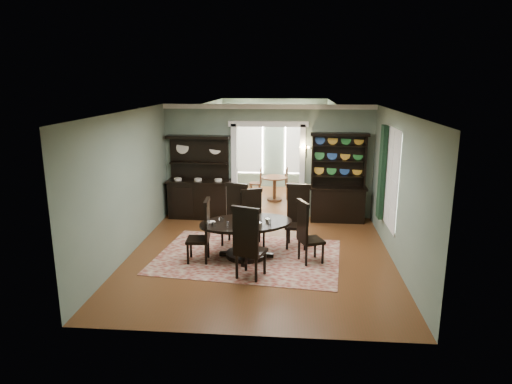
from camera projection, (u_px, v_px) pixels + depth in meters
room at (260, 184)px, 9.20m from camera, size 5.51×6.01×3.01m
parlor at (273, 147)px, 14.52m from camera, size 3.51×3.50×3.01m
doorway_trim at (268, 157)px, 12.05m from camera, size 2.08×0.25×2.57m
right_window at (387, 176)px, 9.83m from camera, size 0.15×1.47×2.12m
wall_sconce at (305, 148)px, 11.76m from camera, size 0.27×0.21×0.21m
rug at (248, 256)px, 9.58m from camera, size 4.03×3.05×0.01m
dining_table at (246, 233)px, 9.45m from camera, size 2.29×2.29×0.77m
centerpiece at (242, 218)px, 9.43m from camera, size 1.34×0.86×0.22m
chair_far_left at (235, 212)px, 10.22m from camera, size 0.62×0.60×1.37m
chair_far_mid at (253, 216)px, 10.14m from camera, size 0.59×0.58×1.27m
chair_far_right at (298, 214)px, 10.06m from camera, size 0.56×0.53×1.39m
chair_end_left at (203, 229)px, 9.17m from camera, size 0.48×0.51×1.31m
chair_end_right at (306, 231)px, 9.11m from camera, size 0.61×0.62×1.30m
chair_near at (248, 241)px, 8.33m from camera, size 0.66×0.65×1.42m
sideboard at (199, 189)px, 12.16m from camera, size 1.68×0.64×2.20m
welsh_dresser at (338, 190)px, 11.85m from camera, size 1.48×0.56×2.30m
parlor_table at (275, 185)px, 13.88m from camera, size 0.80×0.80×0.74m
parlor_chair_left at (257, 182)px, 14.26m from camera, size 0.40×0.40×0.95m
parlor_chair_right at (290, 183)px, 14.07m from camera, size 0.43×0.41×0.97m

